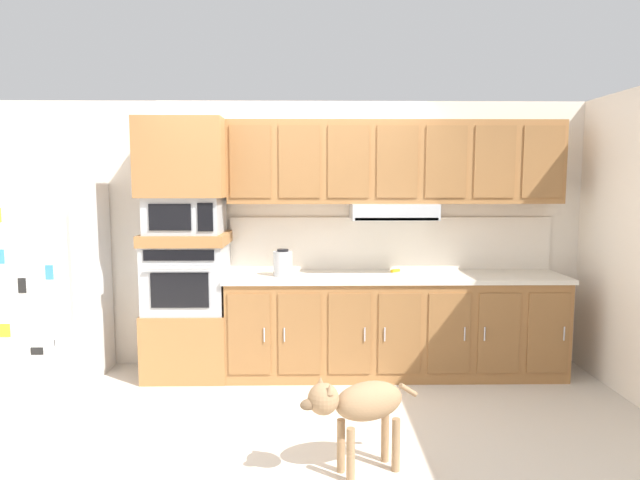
% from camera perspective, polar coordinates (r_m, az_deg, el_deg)
% --- Properties ---
extents(ground_plane, '(9.60, 9.60, 0.00)m').
position_cam_1_polar(ground_plane, '(4.47, -3.33, -17.06)').
color(ground_plane, beige).
extents(back_kitchen_wall, '(6.20, 0.12, 2.50)m').
position_cam_1_polar(back_kitchen_wall, '(5.24, -2.88, 0.58)').
color(back_kitchen_wall, silver).
rests_on(back_kitchen_wall, ground).
extents(refrigerator, '(0.76, 0.73, 1.76)m').
position_cam_1_polar(refrigerator, '(5.37, -26.04, -3.90)').
color(refrigerator, white).
rests_on(refrigerator, ground).
extents(oven_base_cabinet, '(0.74, 0.62, 0.60)m').
position_cam_1_polar(oven_base_cabinet, '(5.19, -13.53, -10.35)').
color(oven_base_cabinet, '#996638').
rests_on(oven_base_cabinet, ground).
extents(built_in_oven, '(0.70, 0.62, 0.60)m').
position_cam_1_polar(built_in_oven, '(5.05, -13.71, -3.81)').
color(built_in_oven, '#A8AAAF').
rests_on(built_in_oven, oven_base_cabinet).
extents(appliance_mid_shelf, '(0.74, 0.62, 0.10)m').
position_cam_1_polar(appliance_mid_shelf, '(5.00, -13.81, 0.14)').
color(appliance_mid_shelf, '#996638').
rests_on(appliance_mid_shelf, built_in_oven).
extents(microwave, '(0.64, 0.54, 0.32)m').
position_cam_1_polar(microwave, '(4.98, -13.88, 2.54)').
color(microwave, '#A8AAAF').
rests_on(microwave, appliance_mid_shelf).
extents(appliance_upper_cabinet, '(0.74, 0.62, 0.68)m').
position_cam_1_polar(appliance_upper_cabinet, '(4.98, -14.02, 8.29)').
color(appliance_upper_cabinet, '#996638').
rests_on(appliance_upper_cabinet, microwave).
extents(lower_cabinet_run, '(3.01, 0.63, 0.88)m').
position_cam_1_polar(lower_cabinet_run, '(5.08, 7.78, -8.95)').
color(lower_cabinet_run, '#996638').
rests_on(lower_cabinet_run, ground).
extents(countertop_slab, '(3.05, 0.64, 0.04)m').
position_cam_1_polar(countertop_slab, '(4.98, 7.85, -3.83)').
color(countertop_slab, silver).
rests_on(countertop_slab, lower_cabinet_run).
extents(backsplash_panel, '(3.05, 0.02, 0.50)m').
position_cam_1_polar(backsplash_panel, '(5.22, 7.42, -0.36)').
color(backsplash_panel, white).
rests_on(backsplash_panel, countertop_slab).
extents(upper_cabinet_with_hood, '(3.01, 0.48, 0.88)m').
position_cam_1_polar(upper_cabinet_with_hood, '(5.03, 7.80, 7.74)').
color(upper_cabinet_with_hood, '#996638').
rests_on(upper_cabinet_with_hood, backsplash_panel).
extents(screwdriver, '(0.16, 0.17, 0.03)m').
position_cam_1_polar(screwdriver, '(5.11, 7.98, -3.20)').
color(screwdriver, yellow).
rests_on(screwdriver, countertop_slab).
extents(electric_kettle, '(0.17, 0.17, 0.24)m').
position_cam_1_polar(electric_kettle, '(4.86, -3.92, -2.44)').
color(electric_kettle, '#A8AAAF').
rests_on(electric_kettle, countertop_slab).
extents(dog, '(0.75, 0.41, 0.62)m').
position_cam_1_polar(dog, '(3.41, 4.19, -16.84)').
color(dog, '#997551').
rests_on(dog, ground).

